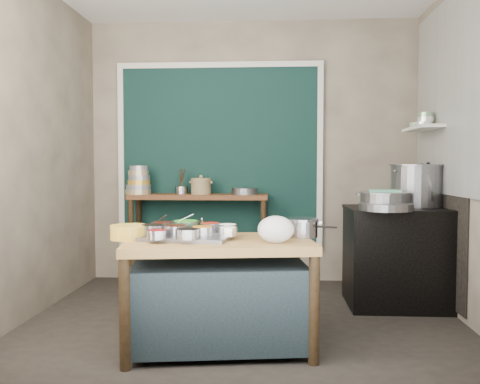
# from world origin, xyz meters

# --- Properties ---
(floor) EXTENTS (3.50, 3.00, 0.02)m
(floor) POSITION_xyz_m (0.00, 0.00, -0.01)
(floor) COLOR black
(floor) RESTS_ON ground
(back_wall) EXTENTS (3.50, 0.02, 2.80)m
(back_wall) POSITION_xyz_m (0.00, 1.51, 1.40)
(back_wall) COLOR gray
(back_wall) RESTS_ON floor
(left_wall) EXTENTS (0.02, 3.00, 2.80)m
(left_wall) POSITION_xyz_m (-1.76, 0.00, 1.40)
(left_wall) COLOR gray
(left_wall) RESTS_ON floor
(right_wall) EXTENTS (0.02, 3.00, 2.80)m
(right_wall) POSITION_xyz_m (1.76, 0.00, 1.40)
(right_wall) COLOR gray
(right_wall) RESTS_ON floor
(curtain_panel) EXTENTS (2.10, 0.02, 1.90)m
(curtain_panel) POSITION_xyz_m (-0.35, 1.47, 1.35)
(curtain_panel) COLOR black
(curtain_panel) RESTS_ON back_wall
(curtain_frame) EXTENTS (2.22, 0.03, 2.02)m
(curtain_frame) POSITION_xyz_m (-0.35, 1.46, 1.35)
(curtain_frame) COLOR beige
(curtain_frame) RESTS_ON back_wall
(tile_panel) EXTENTS (0.02, 1.70, 1.70)m
(tile_panel) POSITION_xyz_m (1.74, 0.55, 1.85)
(tile_panel) COLOR #B2B2AA
(tile_panel) RESTS_ON right_wall
(soot_patch) EXTENTS (0.01, 1.30, 1.30)m
(soot_patch) POSITION_xyz_m (1.74, 0.65, 0.70)
(soot_patch) COLOR black
(soot_patch) RESTS_ON right_wall
(wall_shelf) EXTENTS (0.22, 0.70, 0.03)m
(wall_shelf) POSITION_xyz_m (1.63, 0.85, 1.60)
(wall_shelf) COLOR beige
(wall_shelf) RESTS_ON right_wall
(prep_table) EXTENTS (1.34, 0.88, 0.75)m
(prep_table) POSITION_xyz_m (-0.14, -0.62, 0.38)
(prep_table) COLOR olive
(prep_table) RESTS_ON floor
(back_counter) EXTENTS (1.45, 0.40, 0.95)m
(back_counter) POSITION_xyz_m (-0.55, 1.28, 0.47)
(back_counter) COLOR brown
(back_counter) RESTS_ON floor
(stove_block) EXTENTS (0.90, 0.68, 0.85)m
(stove_block) POSITION_xyz_m (1.35, 0.55, 0.42)
(stove_block) COLOR black
(stove_block) RESTS_ON floor
(stove_top) EXTENTS (0.92, 0.69, 0.03)m
(stove_top) POSITION_xyz_m (1.35, 0.55, 0.86)
(stove_top) COLOR black
(stove_top) RESTS_ON stove_block
(condiment_tray) EXTENTS (0.64, 0.50, 0.03)m
(condiment_tray) POSITION_xyz_m (-0.35, -0.59, 0.76)
(condiment_tray) COLOR gray
(condiment_tray) RESTS_ON prep_table
(condiment_bowls) EXTENTS (0.67, 0.53, 0.08)m
(condiment_bowls) POSITION_xyz_m (-0.38, -0.56, 0.81)
(condiment_bowls) COLOR gray
(condiment_bowls) RESTS_ON condiment_tray
(yellow_basin) EXTENTS (0.29, 0.29, 0.10)m
(yellow_basin) POSITION_xyz_m (-0.75, -0.64, 0.80)
(yellow_basin) COLOR gold
(yellow_basin) RESTS_ON prep_table
(saucepan) EXTENTS (0.30, 0.30, 0.13)m
(saucepan) POSITION_xyz_m (0.43, -0.45, 0.81)
(saucepan) COLOR gray
(saucepan) RESTS_ON prep_table
(plastic_bag_a) EXTENTS (0.29, 0.27, 0.18)m
(plastic_bag_a) POSITION_xyz_m (0.24, -0.74, 0.84)
(plastic_bag_a) COLOR white
(plastic_bag_a) RESTS_ON prep_table
(plastic_bag_b) EXTENTS (0.25, 0.23, 0.15)m
(plastic_bag_b) POSITION_xyz_m (0.24, -0.60, 0.83)
(plastic_bag_b) COLOR white
(plastic_bag_b) RESTS_ON prep_table
(bowl_stack) EXTENTS (0.27, 0.27, 0.30)m
(bowl_stack) POSITION_xyz_m (-1.18, 1.24, 1.08)
(bowl_stack) COLOR tan
(bowl_stack) RESTS_ON back_counter
(utensil_cup) EXTENTS (0.16, 0.16, 0.08)m
(utensil_cup) POSITION_xyz_m (-0.73, 1.29, 0.99)
(utensil_cup) COLOR gray
(utensil_cup) RESTS_ON back_counter
(ceramic_crock) EXTENTS (0.29, 0.29, 0.15)m
(ceramic_crock) POSITION_xyz_m (-0.52, 1.26, 1.03)
(ceramic_crock) COLOR olive
(ceramic_crock) RESTS_ON back_counter
(wide_bowl) EXTENTS (0.33, 0.33, 0.07)m
(wide_bowl) POSITION_xyz_m (-0.07, 1.26, 0.98)
(wide_bowl) COLOR gray
(wide_bowl) RESTS_ON back_counter
(stock_pot) EXTENTS (0.65, 0.65, 0.38)m
(stock_pot) POSITION_xyz_m (1.53, 0.69, 1.07)
(stock_pot) COLOR gray
(stock_pot) RESTS_ON stove_top
(pot_lid) EXTENTS (0.13, 0.41, 0.40)m
(pot_lid) POSITION_xyz_m (1.59, 0.62, 1.08)
(pot_lid) COLOR gray
(pot_lid) RESTS_ON stove_top
(steamer) EXTENTS (0.46, 0.46, 0.14)m
(steamer) POSITION_xyz_m (1.19, 0.41, 0.95)
(steamer) COLOR gray
(steamer) RESTS_ON stove_top
(green_cloth) EXTENTS (0.29, 0.24, 0.02)m
(green_cloth) POSITION_xyz_m (1.19, 0.41, 1.03)
(green_cloth) COLOR #50916D
(green_cloth) RESTS_ON steamer
(shallow_pan) EXTENTS (0.58, 0.58, 0.06)m
(shallow_pan) POSITION_xyz_m (1.16, 0.24, 0.91)
(shallow_pan) COLOR gray
(shallow_pan) RESTS_ON stove_top
(shelf_bowl_stack) EXTENTS (0.16, 0.16, 0.12)m
(shelf_bowl_stack) POSITION_xyz_m (1.63, 0.80, 1.67)
(shelf_bowl_stack) COLOR silver
(shelf_bowl_stack) RESTS_ON wall_shelf
(shelf_bowl_green) EXTENTS (0.15, 0.15, 0.05)m
(shelf_bowl_green) POSITION_xyz_m (1.63, 1.04, 1.64)
(shelf_bowl_green) COLOR gray
(shelf_bowl_green) RESTS_ON wall_shelf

